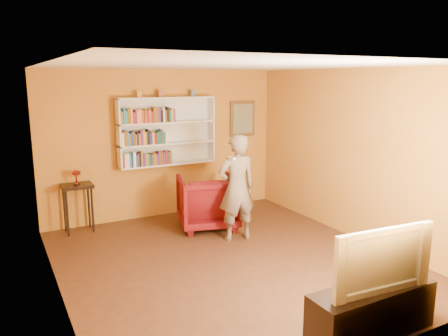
{
  "coord_description": "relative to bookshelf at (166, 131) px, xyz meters",
  "views": [
    {
      "loc": [
        -2.8,
        -5.08,
        2.53
      ],
      "look_at": [
        0.32,
        0.75,
        1.18
      ],
      "focal_mm": 35.0,
      "sensor_mm": 36.0,
      "label": 1
    }
  ],
  "objects": [
    {
      "name": "ruby_lustre",
      "position": [
        -1.65,
        -0.16,
        -0.6
      ],
      "size": [
        0.15,
        0.15,
        0.24
      ],
      "color": "maroon",
      "rests_on": "console_table"
    },
    {
      "name": "ornament_right",
      "position": [
        0.52,
        -0.06,
        0.68
      ],
      "size": [
        0.08,
        0.08,
        0.11
      ],
      "primitive_type": "cube",
      "color": "slate",
      "rests_on": "bookshelf"
    },
    {
      "name": "tv_cabinet",
      "position": [
        0.39,
        -4.66,
        -1.35
      ],
      "size": [
        1.39,
        0.42,
        0.49
      ],
      "primitive_type": "cube",
      "color": "black",
      "rests_on": "ground"
    },
    {
      "name": "books_row_lower",
      "position": [
        -0.42,
        -0.11,
        -0.46
      ],
      "size": [
        0.9,
        0.19,
        0.27
      ],
      "color": "maroon",
      "rests_on": "bookshelf"
    },
    {
      "name": "bookshelf",
      "position": [
        0.0,
        0.0,
        0.0
      ],
      "size": [
        1.8,
        0.29,
        1.23
      ],
      "color": "white",
      "rests_on": "room_shell"
    },
    {
      "name": "console_table",
      "position": [
        -1.65,
        -0.16,
        -0.92
      ],
      "size": [
        0.5,
        0.38,
        0.82
      ],
      "color": "black",
      "rests_on": "ground"
    },
    {
      "name": "ornament_left",
      "position": [
        -0.5,
        -0.06,
        0.67
      ],
      "size": [
        0.08,
        0.08,
        0.1
      ],
      "primitive_type": "cube",
      "color": "#B78034",
      "rests_on": "bookshelf"
    },
    {
      "name": "room_shell",
      "position": [
        0.0,
        -2.41,
        -0.58
      ],
      "size": [
        5.3,
        5.8,
        2.88
      ],
      "color": "#402414",
      "rests_on": "ground"
    },
    {
      "name": "armchair",
      "position": [
        0.37,
        -0.97,
        -1.14
      ],
      "size": [
        1.19,
        1.21,
        0.91
      ],
      "primitive_type": "imported",
      "rotation": [
        0.0,
        0.0,
        2.88
      ],
      "color": "#4D050D",
      "rests_on": "ground"
    },
    {
      "name": "books_row_upper",
      "position": [
        -0.37,
        -0.11,
        0.3
      ],
      "size": [
        0.98,
        0.19,
        0.27
      ],
      "color": "brown",
      "rests_on": "bookshelf"
    },
    {
      "name": "person",
      "position": [
        0.52,
        -1.72,
        -0.74
      ],
      "size": [
        0.66,
        0.47,
        1.7
      ],
      "primitive_type": "imported",
      "rotation": [
        0.0,
        0.0,
        3.04
      ],
      "color": "#706152",
      "rests_on": "ground"
    },
    {
      "name": "television",
      "position": [
        0.39,
        -4.66,
        -0.77
      ],
      "size": [
        1.15,
        0.24,
        0.66
      ],
      "primitive_type": "imported",
      "rotation": [
        0.0,
        0.0,
        -0.08
      ],
      "color": "black",
      "rests_on": "tv_cabinet"
    },
    {
      "name": "game_remote",
      "position": [
        0.24,
        -2.05,
        -0.19
      ],
      "size": [
        0.04,
        0.15,
        0.04
      ],
      "primitive_type": "cube",
      "color": "silver",
      "rests_on": "person"
    },
    {
      "name": "framed_painting",
      "position": [
        1.65,
        0.05,
        0.16
      ],
      "size": [
        0.55,
        0.05,
        0.7
      ],
      "color": "brown",
      "rests_on": "room_shell"
    },
    {
      "name": "books_row_middle",
      "position": [
        -0.46,
        -0.11,
        -0.08
      ],
      "size": [
        0.83,
        0.19,
        0.27
      ],
      "color": "white",
      "rests_on": "bookshelf"
    },
    {
      "name": "ornament_centre",
      "position": [
        -0.11,
        -0.06,
        0.68
      ],
      "size": [
        0.09,
        0.09,
        0.12
      ],
      "primitive_type": "cube",
      "color": "brown",
      "rests_on": "bookshelf"
    }
  ]
}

